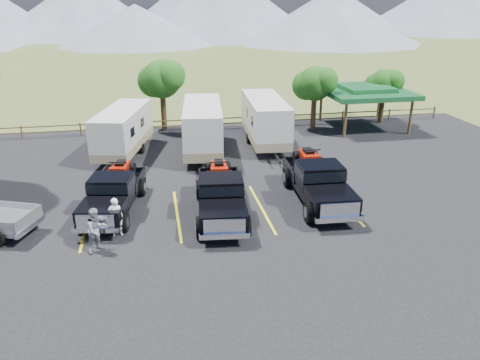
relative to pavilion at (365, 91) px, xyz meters
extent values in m
plane|color=#495825|center=(-13.00, -17.00, -2.79)|extent=(320.00, 320.00, 0.00)
cube|color=black|center=(-13.00, -14.00, -2.77)|extent=(44.00, 34.00, 0.04)
cube|color=yellow|center=(-19.00, -13.00, -2.74)|extent=(0.12, 5.50, 0.01)
cube|color=yellow|center=(-15.00, -13.00, -2.74)|extent=(0.12, 5.50, 0.01)
cube|color=yellow|center=(-11.00, -13.00, -2.74)|extent=(0.12, 5.50, 0.01)
cube|color=yellow|center=(-7.00, -13.00, -2.74)|extent=(0.12, 5.50, 0.01)
cylinder|color=black|center=(-4.00, 0.00, -1.39)|extent=(0.39, 0.39, 2.80)
sphere|color=#1B4F13|center=(-4.00, 0.00, 0.71)|extent=(2.52, 2.52, 2.52)
sphere|color=#1B4F13|center=(-3.46, -0.45, 0.98)|extent=(1.98, 1.98, 1.98)
sphere|color=#1B4F13|center=(-4.50, 0.40, 0.53)|extent=(2.16, 2.16, 2.16)
cylinder|color=black|center=(2.00, 1.00, -1.53)|extent=(0.38, 0.38, 2.52)
sphere|color=#1B4F13|center=(2.00, 1.00, 0.36)|extent=(2.24, 2.24, 2.24)
sphere|color=#1B4F13|center=(2.48, 0.60, 0.60)|extent=(1.76, 1.76, 1.76)
sphere|color=#1B4F13|center=(1.55, 1.35, 0.20)|extent=(1.92, 1.92, 1.92)
cylinder|color=black|center=(-15.00, 2.00, -1.25)|extent=(0.41, 0.41, 3.08)
sphere|color=#1B4F13|center=(-15.00, 2.00, 1.06)|extent=(2.80, 2.80, 2.80)
sphere|color=#1B4F13|center=(-14.40, 1.50, 1.36)|extent=(2.20, 2.20, 2.20)
sphere|color=#1B4F13|center=(-15.56, 2.44, 0.86)|extent=(2.40, 2.40, 2.40)
cylinder|color=brown|center=(-25.00, 1.50, -2.29)|extent=(0.12, 0.12, 1.00)
cylinder|color=brown|center=(-21.00, 1.50, -2.29)|extent=(0.12, 0.12, 1.00)
cylinder|color=brown|center=(-17.00, 1.50, -2.29)|extent=(0.12, 0.12, 1.00)
cylinder|color=brown|center=(-13.00, 1.50, -2.29)|extent=(0.12, 0.12, 1.00)
cylinder|color=brown|center=(-9.00, 1.50, -2.29)|extent=(0.12, 0.12, 1.00)
cylinder|color=brown|center=(-5.00, 1.50, -2.29)|extent=(0.12, 0.12, 1.00)
cylinder|color=brown|center=(-1.00, 1.50, -2.29)|extent=(0.12, 0.12, 1.00)
cylinder|color=brown|center=(3.00, 1.50, -2.29)|extent=(0.12, 0.12, 1.00)
cylinder|color=brown|center=(7.00, 1.50, -2.29)|extent=(0.12, 0.12, 1.00)
cube|color=brown|center=(-11.00, 1.50, -2.34)|extent=(36.00, 0.06, 0.08)
cube|color=brown|center=(-11.00, 1.50, -1.94)|extent=(36.00, 0.06, 0.08)
cylinder|color=brown|center=(-2.50, -2.50, -1.49)|extent=(0.20, 0.20, 2.60)
cylinder|color=brown|center=(-2.50, 2.50, -1.49)|extent=(0.20, 0.20, 2.60)
cylinder|color=brown|center=(2.50, -2.50, -1.49)|extent=(0.20, 0.20, 2.60)
cylinder|color=brown|center=(2.50, 2.50, -1.49)|extent=(0.20, 0.20, 2.60)
cube|color=#195A2D|center=(0.00, 0.00, -0.04)|extent=(6.20, 6.20, 0.35)
cube|color=#195A2D|center=(0.00, 0.00, 0.26)|extent=(3.50, 3.50, 0.35)
cone|color=slate|center=(-31.00, 95.00, 4.21)|extent=(44.00, 44.00, 14.00)
cone|color=slate|center=(35.00, 97.00, 3.21)|extent=(40.00, 40.00, 12.00)
cone|color=slate|center=(67.00, 93.00, 4.71)|extent=(50.00, 50.00, 15.00)
cone|color=slate|center=(-18.00, 70.00, 1.21)|extent=(32.00, 32.00, 8.00)
cone|color=slate|center=(22.00, 67.00, 1.71)|extent=(40.00, 40.00, 9.00)
cube|color=black|center=(-17.86, -12.10, -2.13)|extent=(2.80, 5.80, 0.35)
cube|color=black|center=(-18.21, -13.94, -1.77)|extent=(2.17, 2.07, 0.49)
cube|color=black|center=(-17.88, -12.21, -1.43)|extent=(2.09, 1.84, 0.98)
cube|color=black|center=(-17.88, -12.21, -1.28)|extent=(2.14, 1.90, 0.44)
cube|color=black|center=(-17.53, -10.37, -1.86)|extent=(2.28, 2.65, 0.54)
cube|color=silver|center=(-18.39, -14.92, -1.82)|extent=(1.55, 0.37, 0.54)
cube|color=silver|center=(-18.40, -14.97, -2.19)|extent=(1.91, 0.53, 0.21)
cube|color=silver|center=(-17.32, -9.22, -2.19)|extent=(1.91, 0.51, 0.21)
cylinder|color=black|center=(-19.12, -13.83, -2.31)|extent=(0.45, 0.92, 0.88)
cylinder|color=black|center=(-17.32, -14.17, -2.31)|extent=(0.45, 0.92, 0.88)
cylinder|color=black|center=(-18.40, -10.03, -2.31)|extent=(0.45, 0.92, 0.88)
cylinder|color=black|center=(-16.60, -10.37, -2.31)|extent=(0.45, 0.92, 0.88)
cube|color=#951708|center=(-17.53, -10.37, -1.20)|extent=(0.91, 1.37, 0.34)
cube|color=black|center=(-17.53, -10.37, -0.96)|extent=(0.52, 0.79, 0.18)
cube|color=#951708|center=(-17.63, -10.90, -1.11)|extent=(0.83, 0.48, 0.21)
cylinder|color=black|center=(-17.61, -10.80, -0.77)|extent=(0.87, 0.22, 0.06)
cylinder|color=black|center=(-18.06, -10.82, -1.40)|extent=(0.35, 0.58, 0.55)
cylinder|color=black|center=(-17.20, -10.98, -1.40)|extent=(0.35, 0.58, 0.55)
cylinder|color=black|center=(-17.86, -9.76, -1.40)|extent=(0.35, 0.58, 0.55)
cylinder|color=black|center=(-17.00, -9.92, -1.40)|extent=(0.35, 0.58, 0.55)
cube|color=black|center=(-13.01, -13.42, -2.09)|extent=(2.50, 6.08, 0.37)
cube|color=black|center=(-13.21, -15.40, -1.71)|extent=(2.17, 2.06, 0.52)
cube|color=black|center=(-13.02, -13.54, -1.35)|extent=(2.11, 1.81, 1.04)
cube|color=black|center=(-13.02, -13.54, -1.19)|extent=(2.15, 1.88, 0.47)
cube|color=black|center=(-12.82, -11.56, -1.81)|extent=(2.24, 2.68, 0.57)
cube|color=silver|center=(-13.32, -16.45, -1.76)|extent=(1.66, 0.25, 0.57)
cube|color=silver|center=(-13.33, -16.51, -2.16)|extent=(2.04, 0.39, 0.23)
cube|color=silver|center=(-12.69, -10.32, -2.16)|extent=(2.04, 0.37, 0.23)
cylinder|color=black|center=(-14.19, -15.36, -2.28)|extent=(0.41, 0.96, 0.93)
cylinder|color=black|center=(-12.25, -15.56, -2.28)|extent=(0.41, 0.96, 0.93)
cylinder|color=black|center=(-13.77, -11.27, -2.28)|extent=(0.41, 0.96, 0.93)
cylinder|color=black|center=(-11.83, -11.47, -2.28)|extent=(0.41, 0.96, 0.93)
cube|color=#951708|center=(-12.82, -11.56, -1.11)|extent=(0.86, 1.42, 0.36)
cube|color=black|center=(-12.82, -11.56, -0.85)|extent=(0.49, 0.82, 0.19)
cube|color=#951708|center=(-12.88, -12.13, -1.00)|extent=(0.86, 0.45, 0.23)
cylinder|color=black|center=(-12.86, -12.02, -0.64)|extent=(0.94, 0.16, 0.06)
cylinder|color=black|center=(-13.34, -12.08, -1.32)|extent=(0.33, 0.61, 0.58)
cylinder|color=black|center=(-12.41, -12.18, -1.32)|extent=(0.33, 0.61, 0.58)
cylinder|color=black|center=(-13.22, -10.94, -1.32)|extent=(0.33, 0.61, 0.58)
cylinder|color=black|center=(-12.29, -11.04, -1.32)|extent=(0.33, 0.61, 0.58)
cube|color=black|center=(-8.13, -12.76, -2.07)|extent=(2.32, 6.26, 0.39)
cube|color=black|center=(-8.24, -14.83, -1.67)|extent=(2.18, 2.06, 0.54)
cube|color=black|center=(-8.14, -12.89, -1.29)|extent=(2.12, 1.79, 1.08)
cube|color=black|center=(-8.14, -12.89, -1.13)|extent=(2.17, 1.86, 0.49)
cube|color=black|center=(-8.03, -10.82, -1.77)|extent=(2.21, 2.70, 0.59)
cube|color=silver|center=(-8.30, -15.94, -1.72)|extent=(1.73, 0.18, 0.59)
cube|color=silver|center=(-8.31, -16.00, -2.13)|extent=(2.13, 0.31, 0.24)
cube|color=silver|center=(-7.96, -9.52, -2.13)|extent=(2.13, 0.29, 0.24)
cylinder|color=black|center=(-9.26, -14.84, -2.26)|extent=(0.38, 0.99, 0.97)
cylinder|color=black|center=(-7.23, -14.95, -2.26)|extent=(0.38, 0.99, 0.97)
cylinder|color=black|center=(-9.03, -10.57, -2.26)|extent=(0.38, 0.99, 0.97)
cylinder|color=black|center=(-7.00, -10.68, -2.26)|extent=(0.38, 0.99, 0.97)
cube|color=#951708|center=(-8.03, -10.82, -1.04)|extent=(0.83, 1.44, 0.38)
cube|color=black|center=(-8.03, -10.82, -0.77)|extent=(0.48, 0.83, 0.19)
cube|color=#951708|center=(-8.06, -11.41, -0.93)|extent=(0.88, 0.42, 0.24)
cylinder|color=black|center=(-8.05, -11.30, -0.55)|extent=(0.98, 0.12, 0.06)
cylinder|color=black|center=(-8.55, -11.38, -1.25)|extent=(0.31, 0.62, 0.61)
cylinder|color=black|center=(-7.57, -11.44, -1.25)|extent=(0.31, 0.62, 0.61)
cylinder|color=black|center=(-8.48, -10.20, -1.25)|extent=(0.31, 0.62, 0.61)
cylinder|color=black|center=(-7.51, -10.25, -1.25)|extent=(0.31, 0.62, 0.61)
cube|color=silver|center=(-17.70, -3.38, -1.06)|extent=(3.67, 6.98, 2.40)
cube|color=gray|center=(-17.70, -3.38, -1.99)|extent=(3.69, 7.02, 0.53)
cube|color=black|center=(-19.15, -4.74, -0.82)|extent=(0.21, 0.78, 0.53)
cube|color=black|center=(-17.06, -5.25, -0.82)|extent=(0.21, 0.78, 0.53)
cylinder|color=black|center=(-18.61, -2.88, -2.44)|extent=(0.36, 0.66, 0.62)
cylinder|color=black|center=(-16.67, -3.36, -2.44)|extent=(0.36, 0.66, 0.62)
cube|color=black|center=(-18.69, -7.39, -2.30)|extent=(0.49, 1.58, 0.09)
cube|color=silver|center=(-12.75, -4.01, -0.92)|extent=(3.08, 7.43, 2.60)
cube|color=gray|center=(-12.75, -4.01, -1.93)|extent=(3.11, 7.47, 0.58)
cube|color=black|center=(-14.11, -5.68, -0.66)|extent=(0.11, 0.86, 0.58)
cube|color=black|center=(-11.79, -5.93, -0.66)|extent=(0.11, 0.86, 0.58)
cylinder|color=black|center=(-13.80, -3.60, -2.41)|extent=(0.31, 0.70, 0.67)
cylinder|color=black|center=(-11.64, -3.84, -2.41)|extent=(0.31, 0.70, 0.67)
cube|color=black|center=(-13.24, -8.46, -2.27)|extent=(0.30, 1.73, 0.10)
cube|color=silver|center=(-8.41, -2.89, -0.94)|extent=(2.77, 7.29, 2.57)
cube|color=gray|center=(-8.41, -2.89, -1.94)|extent=(2.79, 7.33, 0.57)
cube|color=black|center=(-9.69, -4.59, -0.68)|extent=(0.08, 0.86, 0.57)
cube|color=black|center=(-7.38, -4.75, -0.68)|extent=(0.08, 0.86, 0.57)
cylinder|color=black|center=(-9.47, -2.53, -2.41)|extent=(0.28, 0.68, 0.67)
cylinder|color=black|center=(-7.32, -2.67, -2.41)|extent=(0.28, 0.68, 0.67)
cube|color=black|center=(-8.71, -7.31, -2.27)|extent=(0.23, 1.72, 0.10)
cube|color=#9B9EA4|center=(-22.18, -13.72, -1.86)|extent=(2.87, 2.60, 0.54)
cube|color=silver|center=(-21.09, -14.15, -2.19)|extent=(0.84, 1.84, 0.22)
cylinder|color=black|center=(-21.68, -12.93, -2.31)|extent=(0.93, 0.59, 0.88)
imported|color=white|center=(-17.61, -14.53, -1.89)|extent=(0.65, 0.45, 1.72)
imported|color=gray|center=(-18.26, -15.70, -1.83)|extent=(1.13, 1.10, 1.83)
camera|label=1|loc=(-15.77, -32.72, 6.68)|focal=35.00mm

